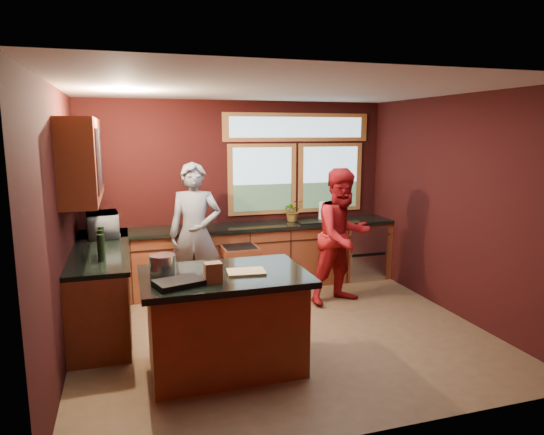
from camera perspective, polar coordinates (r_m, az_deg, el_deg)
name	(u,v)px	position (r m, az deg, el deg)	size (l,w,h in m)	color
floor	(281,331)	(5.70, 1.10, -13.26)	(4.50, 4.50, 0.00)	brown
room_shell	(222,174)	(5.41, -5.96, 5.17)	(4.52, 4.02, 2.71)	black
back_counter	(258,255)	(7.14, -1.63, -4.46)	(4.50, 0.64, 0.93)	#5C2E15
left_counter	(102,286)	(6.09, -19.41, -7.59)	(0.64, 2.30, 0.93)	#5C2E15
island	(225,320)	(4.76, -5.55, -11.93)	(1.55, 1.05, 0.95)	#5C2E15
person_grey	(195,234)	(6.41, -9.03, -1.94)	(0.68, 0.45, 1.87)	slate
person_red	(343,236)	(6.44, 8.32, -2.21)	(0.87, 0.68, 1.79)	maroon
microwave	(103,225)	(6.56, -19.27, -0.79)	(0.56, 0.38, 0.31)	#999999
potted_plant	(293,211)	(7.23, 2.50, 0.81)	(0.29, 0.25, 0.33)	#999999
paper_towel	(323,211)	(7.35, 6.00, 0.73)	(0.12, 0.12, 0.28)	silver
cutting_board	(246,272)	(4.59, -3.06, -6.39)	(0.35, 0.25, 0.02)	#A68755
stock_pot	(163,264)	(4.65, -12.72, -5.41)	(0.24, 0.24, 0.18)	#B5B5BA
paper_bag	(213,273)	(4.31, -6.96, -6.45)	(0.15, 0.12, 0.18)	brown
black_tray	(179,283)	(4.29, -10.92, -7.54)	(0.40, 0.28, 0.05)	black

